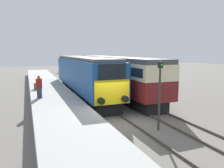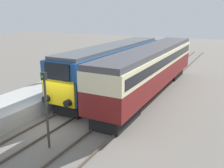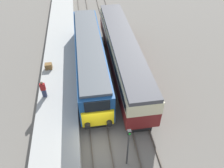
# 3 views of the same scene
# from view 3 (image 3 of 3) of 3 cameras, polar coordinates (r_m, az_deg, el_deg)

# --- Properties ---
(ground_plane) EXTENTS (120.00, 120.00, 0.00)m
(ground_plane) POSITION_cam_3_polar(r_m,az_deg,el_deg) (17.63, -2.96, -16.02)
(ground_plane) COLOR slate
(platform_left) EXTENTS (3.50, 50.00, 0.99)m
(platform_left) POSITION_cam_3_polar(r_m,az_deg,el_deg) (22.78, -13.57, 1.04)
(platform_left) COLOR #A8A8A3
(platform_left) RESTS_ON ground_plane
(rails_near_track) EXTENTS (1.51, 60.00, 0.14)m
(rails_near_track) POSITION_cam_3_polar(r_m,az_deg,el_deg) (20.70, -4.53, -4.27)
(rails_near_track) COLOR #4C4238
(rails_near_track) RESTS_ON ground_plane
(rails_far_track) EXTENTS (1.50, 60.00, 0.14)m
(rails_far_track) POSITION_cam_3_polar(r_m,az_deg,el_deg) (21.07, 4.72, -3.27)
(rails_far_track) COLOR #4C4238
(rails_far_track) RESTS_ON ground_plane
(locomotive) EXTENTS (2.70, 16.05, 3.99)m
(locomotive) POSITION_cam_3_polar(r_m,az_deg,el_deg) (22.47, -5.79, 7.12)
(locomotive) COLOR black
(locomotive) RESTS_ON ground_plane
(passenger_carriage) EXTENTS (2.75, 17.47, 3.97)m
(passenger_carriage) POSITION_cam_3_polar(r_m,az_deg,el_deg) (22.83, 2.77, 8.36)
(passenger_carriage) COLOR black
(passenger_carriage) RESTS_ON ground_plane
(person_on_platform) EXTENTS (0.44, 0.26, 1.72)m
(person_on_platform) POSITION_cam_3_polar(r_m,az_deg,el_deg) (20.04, -17.51, -1.34)
(person_on_platform) COLOR #2D334C
(person_on_platform) RESTS_ON platform_left
(signal_post) EXTENTS (0.24, 0.28, 3.96)m
(signal_post) POSITION_cam_3_polar(r_m,az_deg,el_deg) (14.90, 4.23, -15.70)
(signal_post) COLOR #333333
(signal_post) RESTS_ON ground_plane
(luggage_crate) EXTENTS (0.70, 0.56, 0.60)m
(luggage_crate) POSITION_cam_3_polar(r_m,az_deg,el_deg) (23.58, -16.24, 4.49)
(luggage_crate) COLOR brown
(luggage_crate) RESTS_ON platform_left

